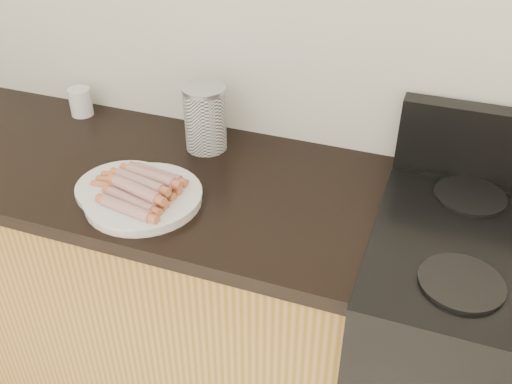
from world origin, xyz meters
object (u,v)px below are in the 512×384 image
(stove, at_px, (496,381))
(main_plate, at_px, (144,199))
(canister, at_px, (205,118))
(side_plate, at_px, (123,187))
(mug, at_px, (81,102))

(stove, height_order, main_plate, main_plate)
(canister, bearing_deg, stove, -11.62)
(side_plate, height_order, mug, mug)
(stove, bearing_deg, mug, 170.00)
(stove, relative_size, mug, 10.19)
(side_plate, relative_size, mug, 2.74)
(side_plate, bearing_deg, mug, 136.37)
(stove, height_order, canister, canister)
(stove, distance_m, mug, 1.49)
(stove, distance_m, side_plate, 1.13)
(stove, height_order, side_plate, side_plate)
(main_plate, distance_m, mug, 0.57)
(mug, bearing_deg, canister, -6.79)
(side_plate, distance_m, canister, 0.32)
(main_plate, height_order, canister, canister)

